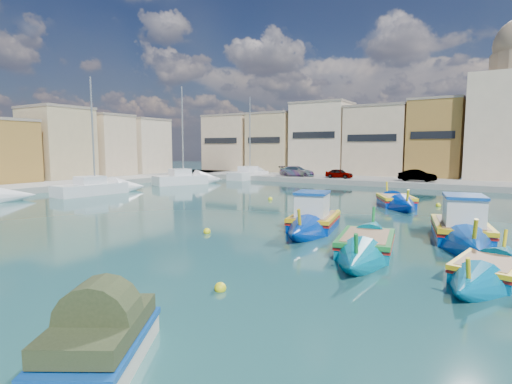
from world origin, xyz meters
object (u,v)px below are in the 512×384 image
Objects in this scene: luzzu_blue_cabin at (314,222)px; luzzu_cyan_south at (488,272)px; yacht_north at (256,175)px; yacht_midnorth at (195,180)px; luzzu_turquoise_cabin at (461,231)px; yacht_mid at (110,188)px; tender_near at (100,342)px; luzzu_blue_south at (366,246)px; luzzu_green at (396,202)px.

luzzu_blue_cabin is 1.26× the size of luzzu_cyan_south.
yacht_north is 10.93m from yacht_midnorth.
yacht_mid is (-30.12, 4.00, 0.05)m from luzzu_turquoise_cabin.
luzzu_cyan_south reaches higher than tender_near.
tender_near is at bearing -122.32° from luzzu_cyan_south.
yacht_midnorth is at bearing 152.04° from luzzu_turquoise_cabin.
luzzu_blue_south is (3.74, -3.25, -0.11)m from luzzu_blue_cabin.
luzzu_turquoise_cabin is at bearing -62.08° from luzzu_green.
luzzu_green is 0.71× the size of yacht_north.
luzzu_green reaches higher than tender_near.
luzzu_blue_south reaches higher than luzzu_cyan_south.
tender_near is at bearing -38.45° from yacht_mid.
luzzu_turquoise_cabin is at bearing 72.36° from tender_near.
luzzu_cyan_south is 0.60× the size of yacht_north.
luzzu_turquoise_cabin is 38.36m from yacht_north.
yacht_north is at bearing 143.19° from luzzu_green.
luzzu_blue_south is 28.36m from yacht_mid.
luzzu_cyan_south is at bearing -15.84° from luzzu_blue_south.
luzzu_turquoise_cabin is 3.09× the size of tender_near.
tender_near is at bearing -52.11° from yacht_midnorth.
yacht_mid reaches higher than luzzu_turquoise_cabin.
luzzu_blue_cabin is at bearing -13.01° from yacht_mid.
tender_near is 0.28× the size of yacht_midnorth.
luzzu_green is at bearing 90.05° from tender_near.
luzzu_turquoise_cabin is 6.98m from luzzu_blue_cabin.
luzzu_turquoise_cabin is 1.25× the size of luzzu_green.
luzzu_cyan_south is (8.13, -4.50, -0.15)m from luzzu_blue_cabin.
tender_near is (0.02, -25.48, 0.17)m from luzzu_green.
tender_near is 48.10m from yacht_north.
luzzu_green is at bearing 112.39° from luzzu_cyan_south.
luzzu_cyan_south is 2.09× the size of tender_near.
tender_near is (-5.05, -15.90, 0.06)m from luzzu_turquoise_cabin.
luzzu_turquoise_cabin is 0.93× the size of yacht_mid.
yacht_north is 1.04× the size of yacht_mid.
yacht_north is 22.65m from yacht_mid.
luzzu_blue_cabin is at bearing -36.86° from yacht_midnorth.
luzzu_cyan_south is at bearing -28.96° from luzzu_blue_cabin.
yacht_midnorth is (-1.98, -10.75, 0.01)m from yacht_north.
luzzu_blue_south is at bearing -37.48° from yacht_midnorth.
luzzu_green is 2.48× the size of tender_near.
yacht_midnorth reaches higher than luzzu_blue_south.
luzzu_blue_south is at bearing -41.03° from luzzu_blue_cabin.
tender_near is at bearing -82.99° from luzzu_blue_cabin.
luzzu_cyan_south is at bearing -48.16° from yacht_north.
luzzu_cyan_south is at bearing -67.61° from luzzu_green.
yacht_midnorth is (-22.86, 17.14, 0.10)m from luzzu_blue_cabin.
luzzu_green is (1.76, 10.95, -0.09)m from luzzu_blue_cabin.
luzzu_turquoise_cabin is at bearing -43.74° from yacht_north.
luzzu_turquoise_cabin reaches higher than luzzu_cyan_south.
luzzu_turquoise_cabin is at bearing 56.15° from luzzu_blue_south.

